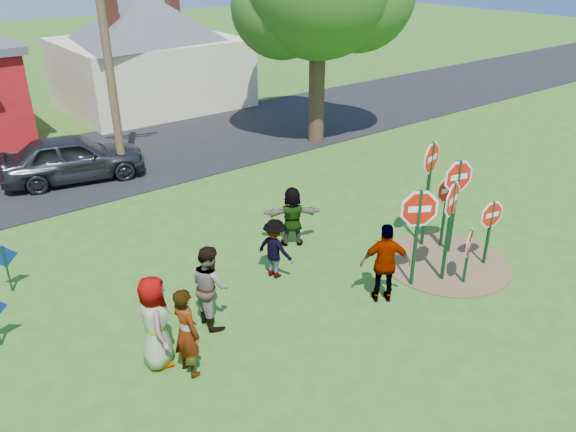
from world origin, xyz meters
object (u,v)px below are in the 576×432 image
at_px(stop_sign_a, 418,217).
at_px(person_b, 186,332).
at_px(stop_sign_d, 447,195).
at_px(suv, 73,157).
at_px(stop_sign_c, 457,186).
at_px(stop_sign_b, 430,168).
at_px(utility_pole, 105,37).
at_px(person_a, 155,322).

bearing_deg(stop_sign_a, person_b, -154.69).
relative_size(stop_sign_a, stop_sign_d, 1.21).
bearing_deg(suv, stop_sign_c, -138.89).
relative_size(stop_sign_b, person_b, 1.66).
bearing_deg(utility_pole, stop_sign_c, -65.01).
bearing_deg(stop_sign_d, stop_sign_b, 141.36).
distance_m(stop_sign_b, stop_sign_c, 0.79).
bearing_deg(stop_sign_d, utility_pole, 125.66).
height_order(stop_sign_a, person_b, stop_sign_a).
bearing_deg(person_b, utility_pole, -21.67).
relative_size(stop_sign_c, suv, 0.58).
distance_m(person_a, person_b, 0.67).
height_order(person_b, utility_pole, utility_pole).
bearing_deg(person_b, stop_sign_c, -95.98).
bearing_deg(suv, utility_pole, -110.24).
distance_m(stop_sign_d, suv, 12.21).
xyz_separation_m(suv, utility_pole, (1.34, -0.85, 3.86)).
height_order(stop_sign_b, suv, stop_sign_b).
distance_m(stop_sign_a, stop_sign_c, 2.03).
bearing_deg(stop_sign_c, person_a, -170.48).
xyz_separation_m(stop_sign_b, stop_sign_d, (0.32, -0.36, -0.69)).
distance_m(stop_sign_a, stop_sign_d, 2.21).
bearing_deg(suv, stop_sign_d, -137.87).
height_order(stop_sign_b, person_a, stop_sign_b).
relative_size(stop_sign_b, person_a, 1.60).
distance_m(stop_sign_c, person_a, 7.97).
xyz_separation_m(person_b, suv, (1.54, 10.82, -0.08)).
bearing_deg(suv, stop_sign_a, -148.22).
bearing_deg(person_b, stop_sign_b, -90.70).
xyz_separation_m(stop_sign_c, person_a, (-7.89, 0.63, -0.92)).
distance_m(stop_sign_c, utility_pole, 11.42).
bearing_deg(suv, person_a, -178.22).
bearing_deg(utility_pole, stop_sign_d, -63.95).
relative_size(stop_sign_c, person_a, 1.43).
distance_m(stop_sign_a, person_b, 5.67).
relative_size(stop_sign_b, stop_sign_d, 1.42).
relative_size(suv, utility_pole, 0.52).
xyz_separation_m(stop_sign_b, utility_pole, (-4.42, 9.35, 2.50)).
distance_m(stop_sign_c, stop_sign_d, 0.49).
bearing_deg(stop_sign_d, person_a, -172.64).
relative_size(person_a, utility_pole, 0.21).
height_order(stop_sign_c, person_b, stop_sign_c).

